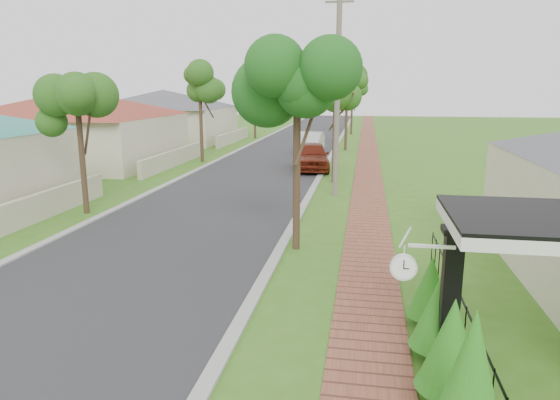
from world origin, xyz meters
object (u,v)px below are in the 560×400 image
Objects in this scene: porch_post at (449,307)px; near_tree at (297,93)px; parked_car_red at (312,156)px; station_clock at (406,265)px; parked_car_white at (310,143)px; utility_pole at (337,97)px.

near_tree is at bearing 119.75° from porch_post.
station_clock is (3.80, -21.29, 1.13)m from parked_car_red.
parked_car_red is 7.82m from parked_car_white.
utility_pole reaches higher than parked_car_red.
porch_post is at bearing -60.25° from near_tree.
parked_car_red is 8.09m from utility_pole.
parked_car_red is 0.83× the size of near_tree.
porch_post is 21.39m from parked_car_red.
parked_car_white is 29.46m from station_clock.
near_tree is at bearing -94.92° from utility_pole.
near_tree is 0.67× the size of utility_pole.
near_tree reaches higher than station_clock.
utility_pole is at bearing -83.53° from parked_car_red.
utility_pole is at bearing 85.08° from near_tree.
parked_car_white is at bearing 100.96° from porch_post.
near_tree is at bearing -82.49° from parked_car_white.
porch_post is 0.29× the size of utility_pole.
station_clock is at bearing -87.90° from parked_car_red.
utility_pole is at bearing -77.18° from parked_car_white.
porch_post is 0.53× the size of parked_car_red.
parked_car_white is 0.81× the size of near_tree.
station_clock reaches higher than parked_car_red.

